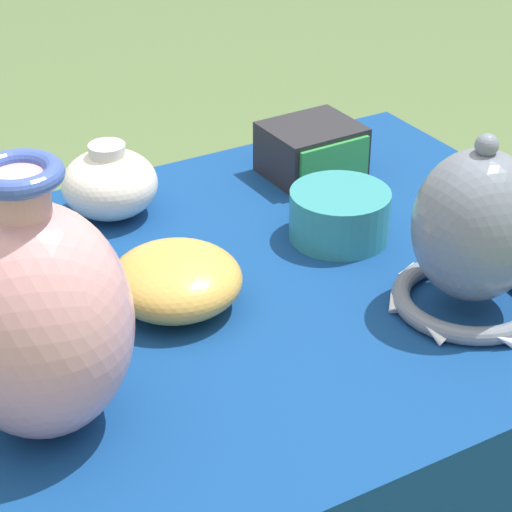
# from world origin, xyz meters

# --- Properties ---
(display_table) EXTENTS (1.04, 0.72, 0.75)m
(display_table) POSITION_xyz_m (0.00, -0.02, 0.66)
(display_table) COLOR brown
(display_table) RESTS_ON ground_plane
(vase_tall_bulbous) EXTENTS (0.18, 0.18, 0.28)m
(vase_tall_bulbous) POSITION_xyz_m (-0.25, -0.12, 0.87)
(vase_tall_bulbous) COLOR #D19399
(vase_tall_bulbous) RESTS_ON display_table
(vase_dome_bell) EXTENTS (0.19, 0.19, 0.22)m
(vase_dome_bell) POSITION_xyz_m (0.24, -0.17, 0.84)
(vase_dome_bell) COLOR slate
(vase_dome_bell) RESTS_ON display_table
(mosaic_tile_box) EXTENTS (0.13, 0.12, 0.08)m
(mosaic_tile_box) POSITION_xyz_m (0.28, 0.22, 0.79)
(mosaic_tile_box) COLOR #232328
(mosaic_tile_box) RESTS_ON display_table
(jar_round_ivory) EXTENTS (0.13, 0.13, 0.10)m
(jar_round_ivory) POSITION_xyz_m (-0.03, 0.25, 0.79)
(jar_round_ivory) COLOR white
(jar_round_ivory) RESTS_ON display_table
(bowl_shallow_ochre) EXTENTS (0.16, 0.16, 0.07)m
(bowl_shallow_ochre) POSITION_xyz_m (-0.05, 0.00, 0.78)
(bowl_shallow_ochre) COLOR gold
(bowl_shallow_ochre) RESTS_ON display_table
(pot_squat_teal) EXTENTS (0.13, 0.13, 0.07)m
(pot_squat_teal) POSITION_xyz_m (0.21, 0.04, 0.78)
(pot_squat_teal) COLOR teal
(pot_squat_teal) RESTS_ON display_table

